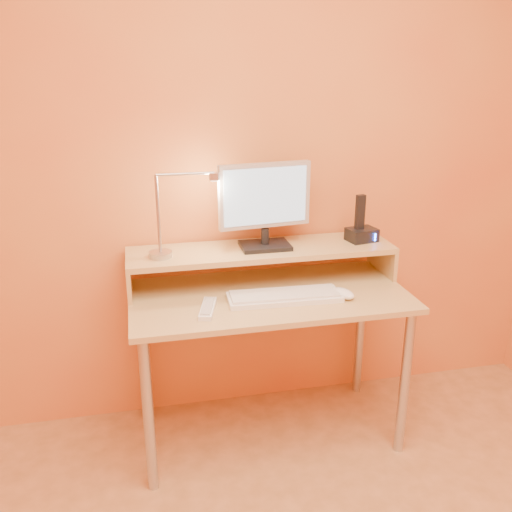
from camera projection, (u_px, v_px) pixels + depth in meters
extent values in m
cube|color=#DE9548|center=(253.00, 159.00, 2.53)|extent=(3.00, 0.04, 2.50)
cylinder|color=#B2B2B9|center=(148.00, 416.00, 2.19)|extent=(0.04, 0.04, 0.69)
cylinder|color=#B2B2B9|center=(405.00, 383.00, 2.41)|extent=(0.04, 0.04, 0.69)
cylinder|color=#B2B2B9|center=(145.00, 355.00, 2.65)|extent=(0.04, 0.04, 0.69)
cylinder|color=#B2B2B9|center=(360.00, 332.00, 2.87)|extent=(0.04, 0.04, 0.69)
cube|color=tan|center=(269.00, 296.00, 2.41)|extent=(1.20, 0.60, 0.02)
cube|color=tan|center=(129.00, 277.00, 2.40)|extent=(0.02, 0.30, 0.14)
cube|color=tan|center=(382.00, 258.00, 2.64)|extent=(0.02, 0.30, 0.14)
cube|color=tan|center=(262.00, 250.00, 2.50)|extent=(1.20, 0.30, 0.02)
cube|color=black|center=(265.00, 246.00, 2.49)|extent=(0.22, 0.16, 0.02)
cylinder|color=black|center=(265.00, 236.00, 2.48)|extent=(0.04, 0.04, 0.07)
cube|color=#B7B7BA|center=(265.00, 195.00, 2.42)|extent=(0.42, 0.08, 0.28)
cube|color=black|center=(263.00, 194.00, 2.45)|extent=(0.37, 0.06, 0.24)
cube|color=#95C2E9|center=(266.00, 196.00, 2.41)|extent=(0.38, 0.05, 0.25)
cylinder|color=#B2B2B9|center=(161.00, 254.00, 2.37)|extent=(0.10, 0.10, 0.02)
cylinder|color=#B2B2B9|center=(158.00, 214.00, 2.31)|extent=(0.01, 0.01, 0.33)
cylinder|color=#B2B2B9|center=(185.00, 174.00, 2.28)|extent=(0.24, 0.01, 0.01)
cylinder|color=#B2B2B9|center=(214.00, 176.00, 2.31)|extent=(0.04, 0.04, 0.03)
cylinder|color=#FFEAC6|center=(214.00, 180.00, 2.31)|extent=(0.03, 0.03, 0.00)
cube|color=black|center=(362.00, 235.00, 2.58)|extent=(0.15, 0.12, 0.06)
cube|color=black|center=(360.00, 212.00, 2.54)|extent=(0.04, 0.03, 0.16)
cube|color=#3673F0|center=(375.00, 237.00, 2.54)|extent=(0.01, 0.00, 0.04)
cube|color=white|center=(284.00, 297.00, 2.34)|extent=(0.49, 0.17, 0.02)
ellipsoid|color=white|center=(343.00, 293.00, 2.35)|extent=(0.11, 0.13, 0.04)
cube|color=white|center=(208.00, 309.00, 2.24)|extent=(0.10, 0.20, 0.02)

